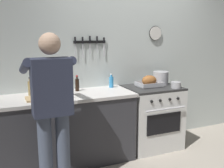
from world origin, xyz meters
The scene contains 11 objects.
wall_back centered at (0.00, 1.35, 1.30)m, with size 6.00×0.13×2.60m.
counter_block centered at (-1.20, 0.99, 0.45)m, with size 2.03×0.65×0.90m.
stove centered at (0.22, 0.99, 0.45)m, with size 0.76×0.67×0.90m.
person_cook centered at (-1.32, 0.41, 0.95)m, with size 0.51×0.63×1.66m.
roasting_pan centered at (0.18, 1.02, 0.97)m, with size 0.35×0.26×0.16m.
stock_pot centered at (0.42, 1.09, 1.00)m, with size 0.23×0.23×0.19m.
saucepan centered at (0.47, 0.78, 0.94)m, with size 0.13×0.13×0.09m.
cutting_board centered at (-1.34, 0.90, 0.91)m, with size 0.36×0.24×0.02m, color tan.
bottle_dish_soap centered at (-0.34, 1.18, 0.98)m, with size 0.06×0.06×0.19m.
bottle_vinegar centered at (-1.44, 1.14, 0.99)m, with size 0.06×0.06×0.22m.
bottle_soy_sauce centered at (-0.84, 1.15, 0.99)m, with size 0.05×0.05×0.21m.
Camera 1 is at (-1.77, -2.14, 1.66)m, focal length 42.11 mm.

